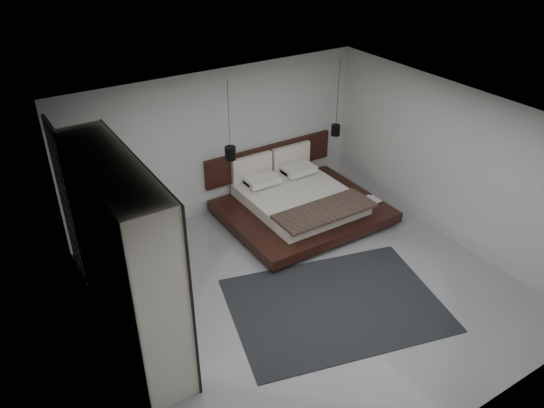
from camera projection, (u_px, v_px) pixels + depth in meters
floor at (309, 287)px, 8.50m from camera, size 6.00×6.00×0.00m
ceiling at (316, 123)px, 7.09m from camera, size 6.00×6.00×0.00m
wall_back at (219, 143)px, 9.98m from camera, size 6.00×0.00×6.00m
wall_front at (479, 337)px, 5.61m from camera, size 6.00×0.00×6.00m
wall_left at (112, 281)px, 6.41m from camera, size 0.00×6.00×6.00m
wall_right at (452, 165)px, 9.18m from camera, size 0.00×6.00×6.00m
lattice_screen at (67, 202)px, 8.27m from camera, size 0.05×0.90×2.60m
bed at (299, 202)px, 10.25m from camera, size 2.91×2.45×1.10m
book_lower at (369, 201)px, 10.32m from camera, size 0.28×0.32×0.03m
book_upper at (369, 201)px, 10.28m from camera, size 0.22×0.30×0.02m
pendant_left at (230, 153)px, 9.46m from camera, size 0.20×0.20×1.47m
pendant_right at (336, 130)px, 10.60m from camera, size 0.18×0.18×1.54m
wardrobe at (125, 257)px, 6.88m from camera, size 0.66×2.80×2.75m
rug at (335, 305)px, 8.13m from camera, size 3.61×2.96×0.01m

